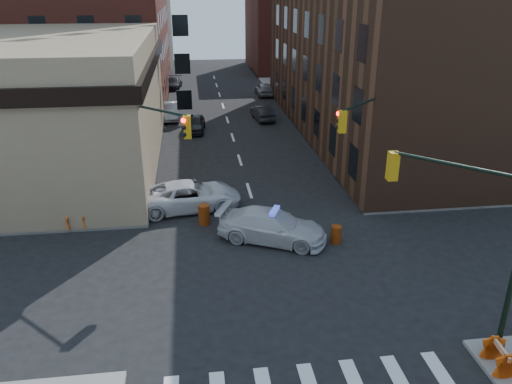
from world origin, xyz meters
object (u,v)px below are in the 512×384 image
object	(u,v)px
pedestrian_b	(31,210)
barricade_nw_a	(137,204)
parked_car_wnear	(195,124)
barrel_road	(336,234)
police_car	(272,226)
pedestrian_a	(123,208)
barrel_bank	(204,215)
parked_car_wfar	(170,111)
pickup	(190,196)
parked_car_enear	(263,112)

from	to	relation	value
pedestrian_b	barricade_nw_a	bearing A→B (deg)	20.40
parked_car_wnear	barrel_road	bearing A→B (deg)	-67.77
police_car	pedestrian_a	size ratio (longest dim) A/B	3.26
parked_car_wnear	barrel_bank	xyz separation A→B (m)	(0.19, -18.70, -0.16)
barricade_nw_a	pedestrian_a	bearing A→B (deg)	-124.14
barrel_road	pedestrian_a	bearing A→B (deg)	162.49
barrel_bank	barricade_nw_a	world-z (taller)	barricade_nw_a
police_car	parked_car_wfar	world-z (taller)	police_car
barrel_road	pickup	bearing A→B (deg)	144.64
police_car	pickup	size ratio (longest dim) A/B	0.94
barrel_bank	police_car	bearing A→B (deg)	-34.86
barrel_road	barricade_nw_a	size ratio (longest dim) A/B	0.71
parked_car_wfar	pickup	bearing A→B (deg)	-91.41
police_car	pedestrian_a	xyz separation A→B (m)	(-7.69, 2.74, 0.20)
parked_car_enear	barricade_nw_a	world-z (taller)	parked_car_enear
pickup	parked_car_wnear	xyz separation A→B (m)	(0.57, 16.56, -0.10)
pickup	pedestrian_b	distance (m)	8.49
pickup	parked_car_wnear	distance (m)	16.57
police_car	parked_car_wfar	xyz separation A→B (m)	(-5.88, 25.83, -0.03)
pedestrian_b	barrel_road	distance (m)	16.06
pickup	pedestrian_a	size ratio (longest dim) A/B	3.48
pickup	pedestrian_b	xyz separation A→B (m)	(-8.36, -1.50, 0.24)
police_car	pedestrian_b	xyz separation A→B (m)	(-12.47, 2.98, 0.26)
parked_car_enear	barrel_road	distance (m)	25.05
pedestrian_a	pedestrian_b	xyz separation A→B (m)	(-4.78, 0.23, 0.07)
parked_car_wnear	parked_car_enear	distance (m)	7.36
parked_car_enear	police_car	bearing A→B (deg)	76.72
parked_car_wnear	pedestrian_a	distance (m)	18.76
parked_car_wnear	barrel_bank	world-z (taller)	parked_car_wnear
parked_car_wnear	pedestrian_a	xyz separation A→B (m)	(-4.14, -18.30, 0.28)
pickup	pedestrian_a	distance (m)	3.98
police_car	barricade_nw_a	bearing A→B (deg)	84.21
parked_car_wfar	pedestrian_a	distance (m)	23.16
parked_car_enear	pedestrian_b	xyz separation A→B (m)	(-15.49, -21.39, 0.36)
police_car	pedestrian_a	distance (m)	8.17
parked_car_wfar	pedestrian_a	world-z (taller)	pedestrian_a
parked_car_enear	pedestrian_a	xyz separation A→B (m)	(-10.71, -21.63, 0.29)
pedestrian_a	parked_car_wfar	bearing A→B (deg)	103.23
pickup	parked_car_enear	distance (m)	21.13
police_car	parked_car_wnear	xyz separation A→B (m)	(-3.55, 21.04, -0.08)
pickup	barrel_road	xyz separation A→B (m)	(7.27, -5.16, -0.36)
pedestrian_a	barricade_nw_a	bearing A→B (deg)	84.23
barrel_bank	barricade_nw_a	size ratio (longest dim) A/B	0.85
police_car	barrel_bank	xyz separation A→B (m)	(-3.36, 2.34, -0.25)
pickup	barrel_road	size ratio (longest dim) A/B	6.39
pickup	barricade_nw_a	world-z (taller)	pickup
pickup	pedestrian_b	size ratio (longest dim) A/B	3.23
pedestrian_a	barrel_road	xyz separation A→B (m)	(10.84, -3.42, -0.54)
parked_car_wnear	pedestrian_b	bearing A→B (deg)	-111.21
barrel_bank	parked_car_enear	bearing A→B (deg)	73.85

